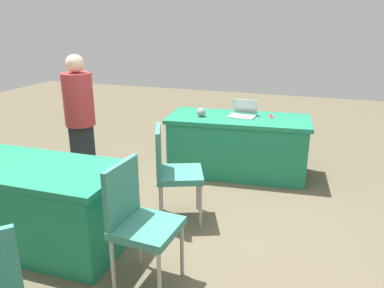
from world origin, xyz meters
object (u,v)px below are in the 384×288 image
at_px(table_foreground, 238,145).
at_px(yarn_ball, 201,112).
at_px(chair_near_front, 172,168).
at_px(laptop_silver, 243,113).
at_px(chair_by_pillar, 138,217).
at_px(person_attendee_standing, 80,116).
at_px(scissors_red, 271,116).
at_px(table_mid_left, 34,205).

bearing_deg(table_foreground, yarn_ball, 14.81).
xyz_separation_m(table_foreground, chair_near_front, (0.35, 1.40, 0.18)).
xyz_separation_m(table_foreground, laptop_silver, (-0.04, -0.05, 0.41)).
bearing_deg(yarn_ball, chair_by_pillar, 95.74).
bearing_deg(laptop_silver, yarn_ball, 23.39).
bearing_deg(yarn_ball, person_attendee_standing, 35.30).
bearing_deg(chair_near_front, scissors_red, 132.63).
distance_m(chair_near_front, laptop_silver, 1.52).
xyz_separation_m(table_mid_left, scissors_red, (-1.74, -2.34, 0.38)).
relative_size(table_foreground, chair_by_pillar, 1.90).
bearing_deg(scissors_red, chair_near_front, -39.61).
xyz_separation_m(table_mid_left, yarn_ball, (-0.89, -2.06, 0.43)).
distance_m(laptop_silver, yarn_ball, 0.53).
distance_m(table_mid_left, laptop_silver, 2.67).
relative_size(table_mid_left, yarn_ball, 15.17).
height_order(table_foreground, laptop_silver, laptop_silver).
xyz_separation_m(table_foreground, person_attendee_standing, (1.66, 0.97, 0.49)).
relative_size(table_foreground, person_attendee_standing, 1.17).
bearing_deg(yarn_ball, table_foreground, -165.19).
bearing_deg(person_attendee_standing, chair_by_pillar, 101.92).
bearing_deg(scissors_red, table_foreground, -81.90).
xyz_separation_m(chair_near_front, person_attendee_standing, (1.31, -0.43, 0.31)).
distance_m(chair_near_front, yarn_ball, 1.31).
distance_m(table_mid_left, yarn_ball, 2.29).
xyz_separation_m(laptop_silver, yarn_ball, (0.50, 0.18, 0.02)).
bearing_deg(chair_near_front, table_foreground, 143.76).
bearing_deg(chair_by_pillar, chair_near_front, -169.07).
relative_size(chair_by_pillar, scissors_red, 5.38).
xyz_separation_m(chair_near_front, laptop_silver, (-0.39, -1.45, 0.23)).
bearing_deg(chair_near_front, chair_by_pillar, -15.21).
xyz_separation_m(laptop_silver, scissors_red, (-0.34, -0.10, -0.04)).
relative_size(table_mid_left, chair_by_pillar, 1.72).
bearing_deg(laptop_silver, person_attendee_standing, 35.14).
bearing_deg(scissors_red, table_mid_left, -50.89).
bearing_deg(laptop_silver, chair_by_pillar, 87.64).
xyz_separation_m(chair_near_front, yarn_ball, (0.11, -1.28, 0.25)).
distance_m(table_mid_left, person_attendee_standing, 1.34).
height_order(chair_by_pillar, person_attendee_standing, person_attendee_standing).
xyz_separation_m(table_mid_left, person_attendee_standing, (0.31, -1.21, 0.49)).
height_order(yarn_ball, scissors_red, yarn_ball).
distance_m(person_attendee_standing, scissors_red, 2.34).
height_order(chair_near_front, yarn_ball, chair_near_front).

